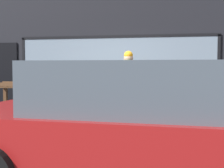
% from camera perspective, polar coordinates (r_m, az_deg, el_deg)
% --- Properties ---
extents(ground_plane, '(40.00, 40.00, 0.00)m').
position_cam_1_polar(ground_plane, '(7.26, -2.58, -7.44)').
color(ground_plane, '#2D2D33').
extents(shopfront_facade, '(8.41, 0.29, 3.66)m').
position_cam_1_polar(shopfront_facade, '(9.48, 0.74, 5.99)').
color(shopfront_facade, black).
rests_on(shopfront_facade, ground_plane).
extents(display_table_left, '(2.94, 0.68, 0.92)m').
position_cam_1_polar(display_table_left, '(8.47, -11.67, -0.88)').
color(display_table_left, brown).
rests_on(display_table_left, ground_plane).
extents(display_table_right, '(2.95, 0.73, 0.92)m').
position_cam_1_polar(display_table_right, '(7.77, 10.52, -1.22)').
color(display_table_right, brown).
rests_on(display_table_right, ground_plane).
extents(person_browsing, '(0.27, 0.67, 1.71)m').
position_cam_1_polar(person_browsing, '(7.32, 3.00, 0.56)').
color(person_browsing, '#4C382D').
rests_on(person_browsing, ground_plane).
extents(small_dog, '(0.36, 0.52, 0.40)m').
position_cam_1_polar(small_dog, '(7.04, 6.54, -5.57)').
color(small_dog, white).
rests_on(small_dog, ground_plane).
extents(parked_car, '(4.24, 2.08, 1.41)m').
position_cam_1_polar(parked_car, '(3.58, 5.81, -6.59)').
color(parked_car, '#A51919').
rests_on(parked_car, ground_plane).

